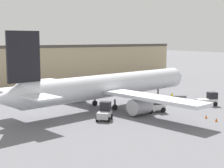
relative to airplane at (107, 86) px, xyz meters
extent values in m
plane|color=slate|center=(1.03, 0.17, -3.53)|extent=(400.00, 400.00, 0.00)
cube|color=tan|center=(6.89, 38.81, 0.99)|extent=(71.62, 13.89, 9.04)
cube|color=#47423D|center=(6.89, 38.81, 5.86)|extent=(71.62, 14.17, 0.70)
cylinder|color=silver|center=(1.03, 0.17, 0.09)|extent=(33.87, 9.24, 3.78)
cone|color=silver|center=(19.15, 3.17, 0.09)|extent=(3.59, 4.14, 3.70)
cone|color=silver|center=(-17.65, -2.93, 0.09)|extent=(4.68, 4.22, 3.59)
cube|color=silver|center=(-2.32, 10.05, -0.57)|extent=(6.33, 17.17, 0.50)
cube|color=silver|center=(1.05, -10.26, -0.57)|extent=(6.33, 17.17, 0.50)
cylinder|color=#B7B7BC|center=(-1.90, 7.56, -2.15)|extent=(3.70, 2.88, 2.36)
cylinder|color=#B7B7BC|center=(0.64, -7.77, -2.15)|extent=(3.70, 2.88, 2.36)
cube|color=black|center=(-14.85, -2.46, 5.39)|extent=(4.78, 1.14, 6.83)
cube|color=silver|center=(-15.53, 1.64, 0.47)|extent=(4.09, 5.03, 0.24)
cube|color=silver|center=(-14.17, -6.56, 0.47)|extent=(4.09, 5.03, 0.24)
cylinder|color=#38383D|center=(13.00, 2.15, -2.66)|extent=(0.28, 0.28, 1.73)
cylinder|color=black|center=(13.00, 2.15, -3.18)|extent=(0.75, 0.46, 0.70)
cylinder|color=#38383D|center=(-0.23, -2.53, -2.66)|extent=(0.28, 0.28, 1.73)
cylinder|color=black|center=(-0.23, -2.53, -3.08)|extent=(0.95, 0.49, 0.90)
cylinder|color=#38383D|center=(-1.04, 2.32, -2.66)|extent=(0.28, 0.28, 1.73)
cylinder|color=black|center=(-1.04, 2.32, -3.08)|extent=(0.95, 0.49, 0.90)
cylinder|color=#1E2338|center=(11.77, -2.89, -3.11)|extent=(0.28, 0.28, 0.85)
cylinder|color=yellow|center=(11.77, -2.89, -2.35)|extent=(0.39, 0.39, 0.67)
sphere|color=tan|center=(11.77, -2.89, -1.89)|extent=(0.25, 0.25, 0.25)
cube|color=#B2B2B7|center=(-5.30, -7.31, -2.74)|extent=(2.99, 2.97, 0.88)
cube|color=black|center=(-4.78, -6.80, -1.67)|extent=(1.84, 1.84, 1.26)
cylinder|color=black|center=(-4.08, -7.26, -3.18)|extent=(0.69, 0.69, 0.69)
cylinder|color=black|center=(-5.21, -6.10, -3.18)|extent=(0.69, 0.69, 0.69)
cylinder|color=black|center=(-5.39, -8.53, -3.18)|extent=(0.69, 0.69, 0.69)
cylinder|color=black|center=(-6.52, -7.37, -3.18)|extent=(0.69, 0.69, 0.69)
cube|color=silver|center=(4.02, -7.09, -2.71)|extent=(3.46, 2.28, 0.84)
cube|color=black|center=(4.89, -7.27, -1.70)|extent=(1.68, 1.75, 1.20)
cube|color=#333333|center=(3.46, -6.97, -1.69)|extent=(2.18, 1.55, 0.76)
cylinder|color=black|center=(4.94, -8.13, -3.13)|extent=(0.84, 0.44, 0.80)
cylinder|color=black|center=(5.28, -6.51, -3.13)|extent=(0.84, 0.44, 0.80)
cylinder|color=black|center=(2.76, -7.67, -3.13)|extent=(0.84, 0.44, 0.80)
cylinder|color=black|center=(3.11, -6.04, -3.13)|extent=(0.84, 0.44, 0.80)
cube|color=silver|center=(14.80, -8.22, -2.77)|extent=(3.65, 2.51, 0.79)
cube|color=black|center=(15.68, -8.55, -1.81)|extent=(1.83, 1.71, 1.12)
cylinder|color=black|center=(15.65, -9.29, -3.16)|extent=(0.78, 0.52, 0.73)
cylinder|color=black|center=(16.15, -7.98, -3.16)|extent=(0.78, 0.52, 0.73)
cylinder|color=black|center=(13.45, -8.46, -3.16)|extent=(0.78, 0.52, 0.73)
cylinder|color=black|center=(13.94, -7.14, -3.16)|extent=(0.78, 0.52, 0.73)
cone|color=#EF590F|center=(7.31, -14.53, -3.25)|extent=(0.36, 0.36, 0.55)
cone|color=#EF590F|center=(7.02, -16.57, -3.25)|extent=(0.36, 0.36, 0.55)
camera|label=1|loc=(-30.50, -46.64, 7.80)|focal=55.00mm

